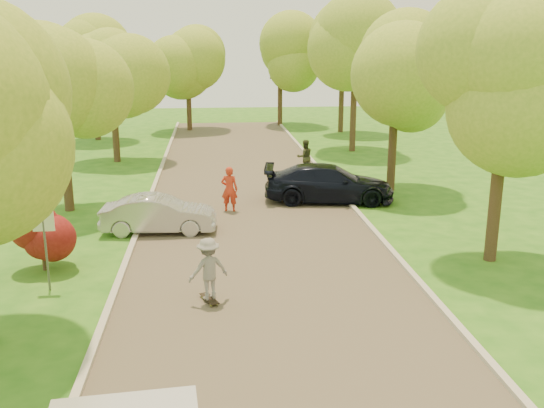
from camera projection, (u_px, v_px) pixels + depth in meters
name	position (u px, v px, depth m)	size (l,w,h in m)	color
ground	(286.00, 353.00, 12.74)	(100.00, 100.00, 0.00)	#276618
road	(257.00, 236.00, 20.43)	(8.00, 60.00, 0.01)	#4C4438
curb_left	(135.00, 238.00, 20.02)	(0.18, 60.00, 0.12)	#B2AD9E
curb_right	(374.00, 231.00, 20.81)	(0.18, 60.00, 0.12)	#B2AD9E
street_sign	(44.00, 233.00, 15.61)	(0.55, 0.06, 2.17)	#59595E
red_shrub	(42.00, 234.00, 17.13)	(1.70, 1.70, 1.95)	#382619
tree_l_midb	(64.00, 91.00, 22.42)	(4.30, 4.20, 6.62)	#382619
tree_l_far	(115.00, 59.00, 31.85)	(4.92, 4.80, 7.79)	#382619
tree_r_mida	(516.00, 72.00, 16.80)	(5.13, 5.00, 7.95)	#382619
tree_r_midb	(400.00, 78.00, 25.58)	(4.51, 4.40, 7.01)	#382619
tree_r_far	(359.00, 51.00, 35.01)	(5.33, 5.20, 8.34)	#382619
tree_bg_a	(96.00, 59.00, 39.34)	(5.12, 5.00, 7.72)	#382619
tree_bg_b	(346.00, 54.00, 42.87)	(5.12, 5.00, 7.95)	#382619
tree_bg_c	(190.00, 61.00, 43.85)	(4.92, 4.80, 7.33)	#382619
tree_bg_d	(283.00, 56.00, 46.38)	(5.12, 5.00, 7.72)	#382619
silver_sedan	(159.00, 214.00, 20.71)	(1.36, 3.89, 1.28)	#A7A7AC
dark_sedan	(329.00, 183.00, 24.72)	(2.14, 5.26, 1.53)	black
longboard	(209.00, 299.00, 15.23)	(0.52, 0.84, 0.09)	black
skateboarder	(208.00, 269.00, 15.02)	(1.02, 0.59, 1.59)	gray
person_striped	(229.00, 189.00, 23.22)	(0.64, 0.42, 1.76)	#B72F1B
person_olive	(305.00, 157.00, 29.97)	(0.82, 0.64, 1.69)	#2E341F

